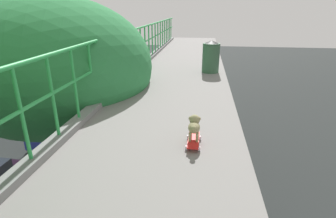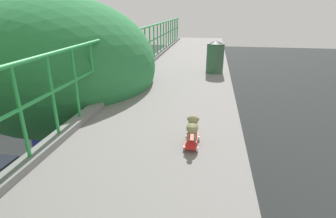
% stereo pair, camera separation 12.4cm
% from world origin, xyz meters
% --- Properties ---
extents(car_yellow_cab_fifth, '(1.97, 4.27, 1.66)m').
position_xyz_m(car_yellow_cab_fifth, '(-3.90, 10.37, 0.73)').
color(car_yellow_cab_fifth, yellow).
rests_on(car_yellow_cab_fifth, ground).
extents(car_blue_sixth, '(1.82, 4.30, 1.43)m').
position_xyz_m(car_blue_sixth, '(-7.59, 13.31, 0.69)').
color(car_blue_sixth, navy).
rests_on(car_blue_sixth, ground).
extents(car_green_seventh, '(1.88, 4.03, 1.38)m').
position_xyz_m(car_green_seventh, '(-4.18, 16.20, 0.66)').
color(car_green_seventh, '#176D3E').
rests_on(car_green_seventh, ground).
extents(city_bus, '(2.55, 10.23, 3.44)m').
position_xyz_m(city_bus, '(-7.98, 29.25, 1.94)').
color(city_bus, beige).
rests_on(city_bus, ground).
extents(roadside_tree_mid, '(4.60, 4.60, 8.36)m').
position_xyz_m(roadside_tree_mid, '(-1.83, 4.67, 6.64)').
color(roadside_tree_mid, brown).
rests_on(roadside_tree_mid, ground).
extents(toy_skateboard, '(0.20, 0.47, 0.09)m').
position_xyz_m(toy_skateboard, '(1.59, 1.99, 6.39)').
color(toy_skateboard, red).
rests_on(toy_skateboard, overpass_deck).
extents(small_dog, '(0.17, 0.35, 0.30)m').
position_xyz_m(small_dog, '(1.59, 2.04, 6.59)').
color(small_dog, '#948C61').
rests_on(small_dog, toy_skateboard).
extents(litter_bin, '(0.49, 0.49, 0.89)m').
position_xyz_m(litter_bin, '(1.87, 6.36, 6.78)').
color(litter_bin, '#365C40').
rests_on(litter_bin, overpass_deck).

